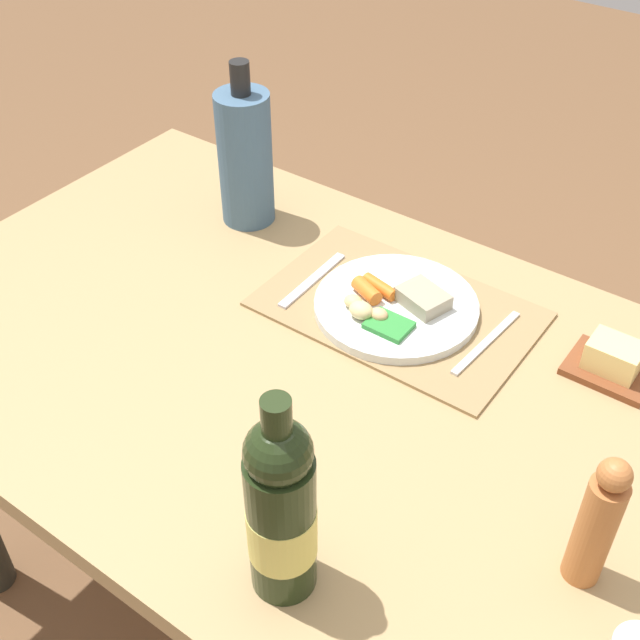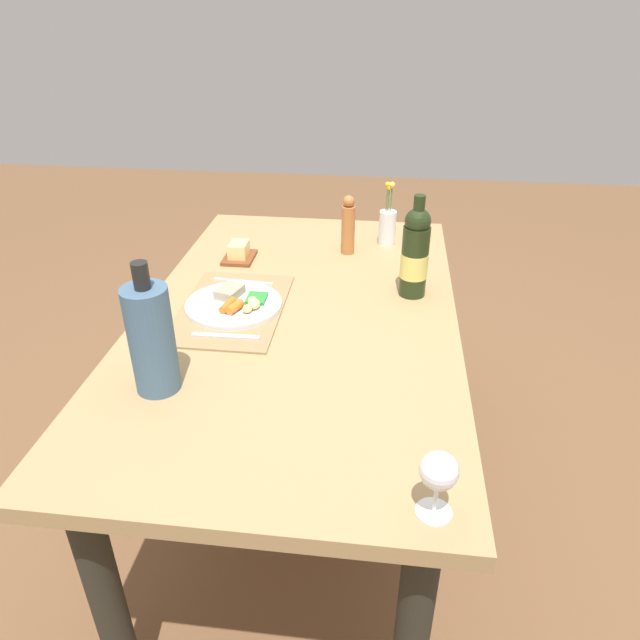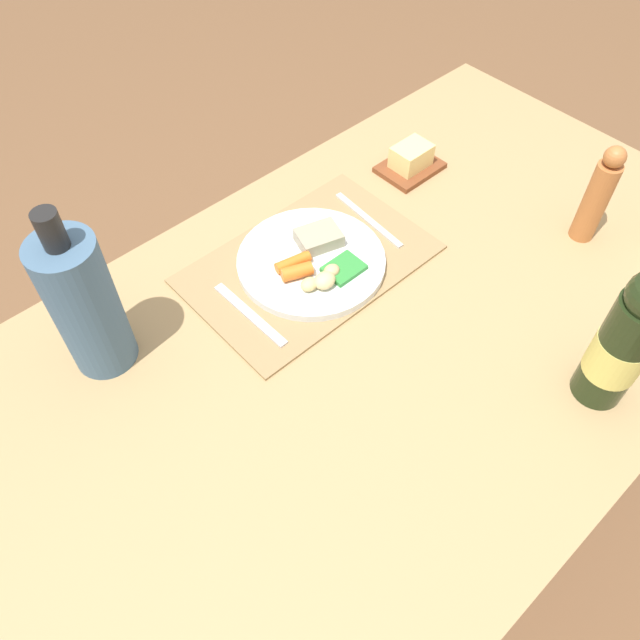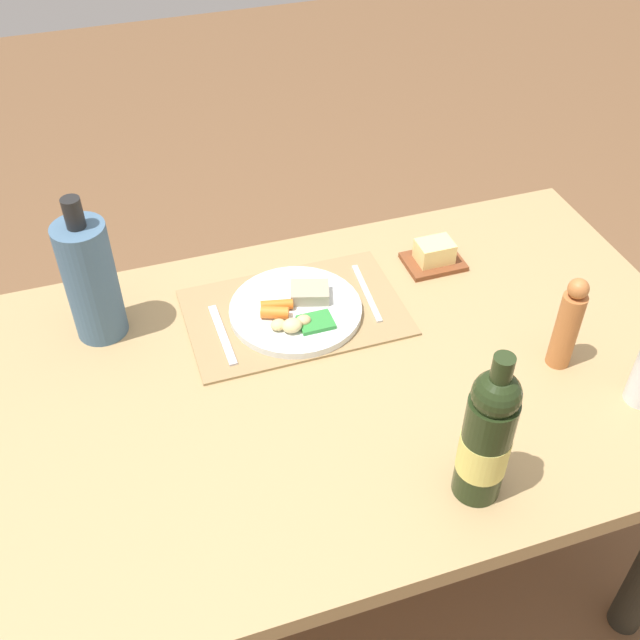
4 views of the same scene
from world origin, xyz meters
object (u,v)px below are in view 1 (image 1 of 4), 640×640
at_px(knife, 312,280).
at_px(cooler_bottle, 245,157).
at_px(butter_dish, 612,362).
at_px(wine_bottle, 281,511).
at_px(pepper_mill, 597,524).
at_px(dining_table, 332,421).
at_px(dinner_plate, 397,306).
at_px(fork, 486,342).

height_order(knife, cooler_bottle, cooler_bottle).
height_order(butter_dish, wine_bottle, wine_bottle).
height_order(butter_dish, pepper_mill, pepper_mill).
xyz_separation_m(dining_table, dinner_plate, (-0.00, -0.18, 0.12)).
relative_size(dinner_plate, knife, 1.52).
height_order(dinner_plate, wine_bottle, wine_bottle).
distance_m(cooler_bottle, butter_dish, 0.75).
bearing_deg(cooler_bottle, dining_table, 145.57).
bearing_deg(pepper_mill, dining_table, -13.45).
bearing_deg(dining_table, pepper_mill, 166.55).
height_order(wine_bottle, pepper_mill, wine_bottle).
xyz_separation_m(dining_table, pepper_mill, (-0.45, 0.11, 0.21)).
relative_size(fork, butter_dish, 1.48).
relative_size(wine_bottle, pepper_mill, 1.50).
relative_size(dinner_plate, wine_bottle, 0.90).
height_order(fork, cooler_bottle, cooler_bottle).
distance_m(dinner_plate, fork, 0.16).
bearing_deg(knife, pepper_mill, 154.61).
relative_size(dining_table, dinner_plate, 5.58).
height_order(knife, butter_dish, butter_dish).
height_order(dinner_plate, knife, dinner_plate).
distance_m(butter_dish, pepper_mill, 0.38).
bearing_deg(wine_bottle, cooler_bottle, -47.24).
height_order(dining_table, fork, fork).
distance_m(fork, wine_bottle, 0.54).
bearing_deg(knife, butter_dish, -171.29).
height_order(knife, wine_bottle, wine_bottle).
relative_size(fork, pepper_mill, 0.93).
xyz_separation_m(wine_bottle, pepper_mill, (-0.29, -0.22, -0.03)).
distance_m(butter_dish, wine_bottle, 0.62).
xyz_separation_m(knife, butter_dish, (-0.51, -0.09, 0.02)).
distance_m(fork, knife, 0.33).
xyz_separation_m(dining_table, butter_dish, (-0.35, -0.26, 0.13)).
bearing_deg(dining_table, knife, -46.10).
bearing_deg(dinner_plate, fork, -174.59).
height_order(dinner_plate, butter_dish, butter_dish).
distance_m(fork, pepper_mill, 0.43).
bearing_deg(fork, cooler_bottle, -2.60).
bearing_deg(fork, wine_bottle, 93.81).
distance_m(cooler_bottle, pepper_mill, 0.92).
relative_size(knife, butter_dish, 1.41).
bearing_deg(cooler_bottle, pepper_mill, 155.93).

